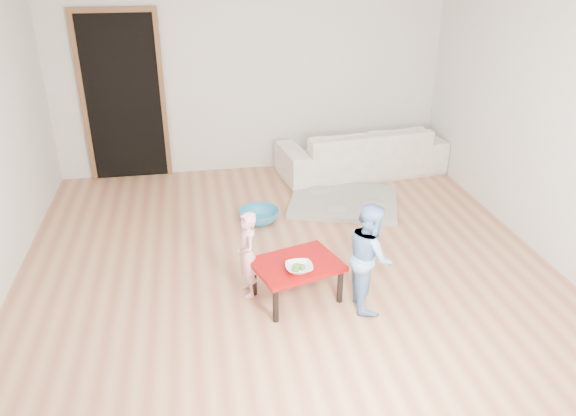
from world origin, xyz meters
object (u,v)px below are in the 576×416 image
object	(u,v)px
child_blue	(370,256)
bowl	(299,268)
child_pink	(247,255)
red_table	(297,280)
sofa	(361,150)
basin	(259,216)

from	to	relation	value
child_blue	bowl	bearing A→B (deg)	87.35
child_pink	child_blue	size ratio (longest dim) A/B	0.83
red_table	sofa	bearing A→B (deg)	62.92
red_table	basin	distance (m)	1.51
sofa	basin	xyz separation A→B (m)	(-1.52, -1.20, -0.24)
red_table	bowl	distance (m)	0.24
red_table	child_pink	world-z (taller)	child_pink
red_table	child_blue	bearing A→B (deg)	-18.00
red_table	bowl	world-z (taller)	bowl
child_pink	basin	size ratio (longest dim) A/B	1.76
red_table	child_blue	distance (m)	0.67
child_pink	basin	bearing A→B (deg)	162.45
red_table	bowl	bearing A→B (deg)	-92.54
sofa	bowl	xyz separation A→B (m)	(-1.39, -2.84, 0.07)
basin	child_blue	bearing A→B (deg)	-67.36
sofa	child_pink	size ratio (longest dim) A/B	2.75
red_table	child_pink	xyz separation A→B (m)	(-0.40, 0.15, 0.21)
bowl	child_blue	bearing A→B (deg)	-5.57
red_table	child_blue	xyz separation A→B (m)	(0.57, -0.19, 0.29)
bowl	sofa	bearing A→B (deg)	63.90
child_blue	basin	size ratio (longest dim) A/B	2.11
bowl	child_blue	size ratio (longest dim) A/B	0.24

